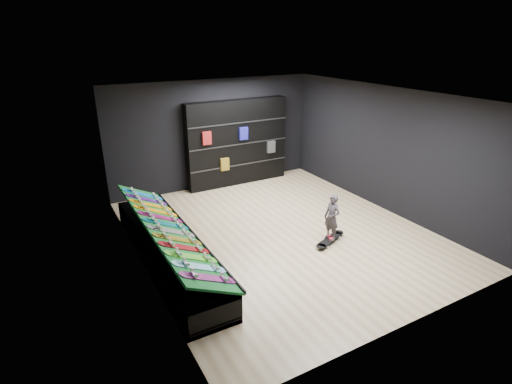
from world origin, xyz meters
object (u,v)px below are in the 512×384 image
back_shelving (237,143)px  child (331,226)px  floor_skateboard (330,240)px  display_rack (168,251)px

back_shelving → child: back_shelving is taller
floor_skateboard → child: (0.00, 0.00, 0.34)m
display_rack → back_shelving: bearing=46.3°
back_shelving → floor_skateboard: bearing=-89.0°
back_shelving → floor_skateboard: 4.38m
display_rack → back_shelving: (3.17, 3.32, 0.97)m
back_shelving → child: bearing=-89.0°
display_rack → back_shelving: 4.69m
child → floor_skateboard: bearing=0.0°
back_shelving → floor_skateboard: size_ratio=3.10×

